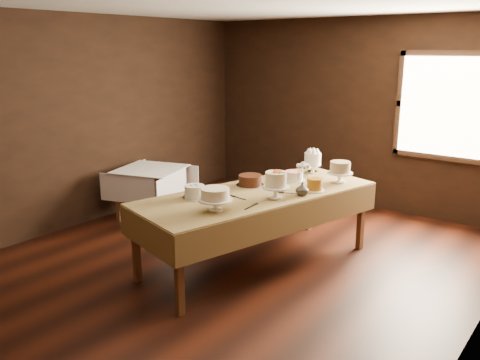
# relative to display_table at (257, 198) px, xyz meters

# --- Properties ---
(floor) EXTENTS (5.00, 6.00, 0.01)m
(floor) POSITION_rel_display_table_xyz_m (-0.21, -0.23, -0.78)
(floor) COLOR black
(floor) RESTS_ON ground
(ceiling) EXTENTS (5.00, 6.00, 0.01)m
(ceiling) POSITION_rel_display_table_xyz_m (-0.21, -0.23, 2.02)
(ceiling) COLOR beige
(ceiling) RESTS_ON wall_back
(wall_back) EXTENTS (5.00, 0.02, 2.80)m
(wall_back) POSITION_rel_display_table_xyz_m (-0.21, 2.77, 0.62)
(wall_back) COLOR black
(wall_back) RESTS_ON ground
(wall_left) EXTENTS (0.02, 6.00, 2.80)m
(wall_left) POSITION_rel_display_table_xyz_m (-2.71, -0.23, 0.62)
(wall_left) COLOR black
(wall_left) RESTS_ON ground
(window) EXTENTS (1.10, 0.05, 1.30)m
(window) POSITION_rel_display_table_xyz_m (1.09, 2.71, 0.82)
(window) COLOR #FFEABF
(window) RESTS_ON wall_back
(display_table) EXTENTS (1.70, 2.88, 0.84)m
(display_table) POSITION_rel_display_table_xyz_m (0.00, 0.00, 0.00)
(display_table) COLOR #512E16
(display_table) RESTS_ON ground
(side_table) EXTENTS (1.07, 1.07, 0.72)m
(side_table) POSITION_rel_display_table_xyz_m (-2.13, 0.38, -0.14)
(side_table) COLOR #512E16
(side_table) RESTS_ON ground
(cake_meringue) EXTENTS (0.29, 0.29, 0.26)m
(cake_meringue) POSITION_rel_display_table_xyz_m (0.03, 1.14, 0.18)
(cake_meringue) COLOR silver
(cake_meringue) RESTS_ON display_table
(cake_speckled) EXTENTS (0.31, 0.31, 0.26)m
(cake_speckled) POSITION_rel_display_table_xyz_m (0.52, 0.92, 0.18)
(cake_speckled) COLOR white
(cake_speckled) RESTS_ON display_table
(cake_lattice) EXTENTS (0.27, 0.27, 0.10)m
(cake_lattice) POSITION_rel_display_table_xyz_m (0.05, 0.67, 0.11)
(cake_lattice) COLOR white
(cake_lattice) RESTS_ON display_table
(cake_caramel) EXTENTS (0.22, 0.22, 0.14)m
(cake_caramel) POSITION_rel_display_table_xyz_m (0.46, 0.44, 0.13)
(cake_caramel) COLOR white
(cake_caramel) RESTS_ON display_table
(cake_chocolate) EXTENTS (0.37, 0.37, 0.13)m
(cake_chocolate) POSITION_rel_display_table_xyz_m (-0.22, 0.17, 0.12)
(cake_chocolate) COLOR silver
(cake_chocolate) RESTS_ON display_table
(cake_flowers) EXTENTS (0.31, 0.31, 0.29)m
(cake_flowers) POSITION_rel_display_table_xyz_m (0.28, -0.06, 0.19)
(cake_flowers) COLOR white
(cake_flowers) RESTS_ON display_table
(cake_swirl) EXTENTS (0.26, 0.26, 0.13)m
(cake_swirl) POSITION_rel_display_table_xyz_m (-0.40, -0.57, 0.13)
(cake_swirl) COLOR silver
(cake_swirl) RESTS_ON display_table
(cake_cream) EXTENTS (0.34, 0.34, 0.24)m
(cake_cream) POSITION_rel_display_table_xyz_m (0.05, -0.76, 0.17)
(cake_cream) COLOR white
(cake_cream) RESTS_ON display_table
(cake_server_a) EXTENTS (0.24, 0.05, 0.01)m
(cake_server_a) POSITION_rel_display_table_xyz_m (0.00, -0.30, 0.07)
(cake_server_a) COLOR silver
(cake_server_a) RESTS_ON display_table
(cake_server_b) EXTENTS (0.04, 0.24, 0.01)m
(cake_server_b) POSITION_rel_display_table_xyz_m (0.25, -0.49, 0.07)
(cake_server_b) COLOR silver
(cake_server_b) RESTS_ON display_table
(cake_server_c) EXTENTS (0.03, 0.24, 0.01)m
(cake_server_c) POSITION_rel_display_table_xyz_m (0.05, 0.38, 0.07)
(cake_server_c) COLOR silver
(cake_server_c) RESTS_ON display_table
(cake_server_d) EXTENTS (0.23, 0.12, 0.01)m
(cake_server_d) POSITION_rel_display_table_xyz_m (0.32, 0.18, 0.07)
(cake_server_d) COLOR silver
(cake_server_d) RESTS_ON display_table
(cake_server_e) EXTENTS (0.24, 0.10, 0.01)m
(cake_server_e) POSITION_rel_display_table_xyz_m (-0.35, -0.20, 0.07)
(cake_server_e) COLOR silver
(cake_server_e) RESTS_ON display_table
(flower_vase) EXTENTS (0.17, 0.17, 0.14)m
(flower_vase) POSITION_rel_display_table_xyz_m (0.45, 0.19, 0.13)
(flower_vase) COLOR #2D2823
(flower_vase) RESTS_ON display_table
(flower_bouquet) EXTENTS (0.14, 0.14, 0.20)m
(flower_bouquet) POSITION_rel_display_table_xyz_m (0.45, 0.19, 0.33)
(flower_bouquet) COLOR white
(flower_bouquet) RESTS_ON flower_vase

